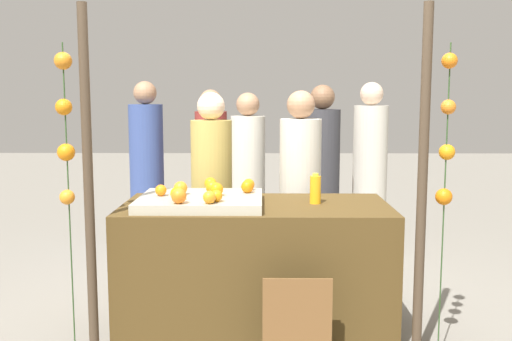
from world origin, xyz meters
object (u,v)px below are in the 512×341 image
(orange_1, at_px, (217,189))
(stall_counter, at_px, (256,268))
(orange_0, at_px, (216,196))
(chalkboard_sign, at_px, (297,328))
(vendor_right, at_px, (300,201))
(vendor_left, at_px, (212,202))
(juice_bottle, at_px, (315,189))

(orange_1, bearing_deg, stall_counter, 9.39)
(stall_counter, relative_size, orange_0, 23.68)
(orange_0, bearing_deg, chalkboard_sign, -39.33)
(vendor_right, bearing_deg, vendor_left, 178.98)
(chalkboard_sign, bearing_deg, orange_0, 140.67)
(chalkboard_sign, bearing_deg, juice_bottle, 77.00)
(chalkboard_sign, bearing_deg, vendor_left, 113.18)
(stall_counter, height_order, orange_0, orange_0)
(orange_1, distance_m, chalkboard_sign, 1.02)
(orange_1, distance_m, vendor_right, 0.98)
(orange_0, relative_size, chalkboard_sign, 0.13)
(orange_0, bearing_deg, vendor_left, 96.67)
(stall_counter, distance_m, vendor_left, 0.86)
(vendor_left, bearing_deg, stall_counter, -64.47)
(orange_0, height_order, vendor_right, vendor_right)
(orange_0, relative_size, orange_1, 0.85)
(stall_counter, xyz_separation_m, orange_0, (-0.23, -0.25, 0.52))
(orange_1, height_order, juice_bottle, juice_bottle)
(stall_counter, relative_size, vendor_right, 1.09)
(stall_counter, height_order, vendor_right, vendor_right)
(stall_counter, xyz_separation_m, vendor_left, (-0.35, 0.73, 0.31))
(vendor_right, bearing_deg, orange_1, -127.55)
(orange_1, relative_size, chalkboard_sign, 0.15)
(chalkboard_sign, bearing_deg, vendor_right, 85.82)
(stall_counter, bearing_deg, vendor_left, 115.53)
(chalkboard_sign, bearing_deg, orange_1, 129.36)
(orange_1, relative_size, vendor_right, 0.05)
(juice_bottle, distance_m, vendor_right, 0.72)
(stall_counter, height_order, orange_1, orange_1)
(orange_0, relative_size, vendor_left, 0.05)
(vendor_right, bearing_deg, orange_0, -120.45)
(stall_counter, distance_m, orange_1, 0.59)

